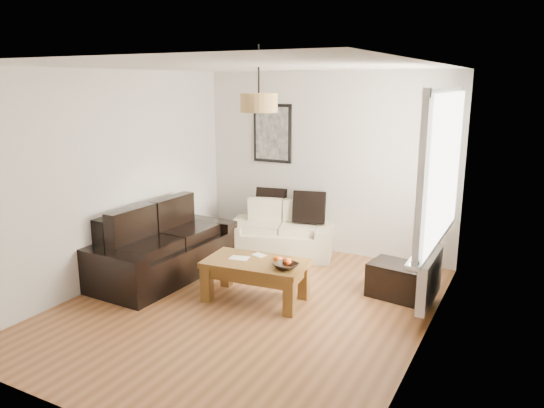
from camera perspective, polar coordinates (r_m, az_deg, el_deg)
The scene contains 21 objects.
floor at distance 5.84m, azimuth -2.81°, elevation -11.30°, with size 4.50×4.50×0.00m, color brown.
ceiling at distance 5.31m, azimuth -3.14°, elevation 15.11°, with size 3.80×4.50×0.00m, color white, non-canonical shape.
wall_back at distance 7.42m, azimuth 5.99°, elevation 4.50°, with size 3.80×0.04×2.60m, color silver, non-canonical shape.
wall_front at distance 3.75m, azimuth -20.92°, elevation -5.25°, with size 3.80×0.04×2.60m, color silver, non-canonical shape.
wall_left at distance 6.59m, azimuth -17.32°, elevation 2.84°, with size 0.04×4.50×2.60m, color silver, non-canonical shape.
wall_right at distance 4.77m, azimuth 17.07°, elevation -1.05°, with size 0.04×4.50×2.60m, color silver, non-canonical shape.
window_bay at distance 5.49m, azimuth 18.50°, elevation 3.90°, with size 0.14×1.90×1.60m, color white, non-canonical shape.
radiator at distance 5.81m, azimuth 17.21°, elevation -8.00°, with size 0.10×0.90×0.52m, color white.
poster at distance 7.70m, azimuth 0.05°, elevation 7.90°, with size 0.62×0.04×0.87m, color black, non-canonical shape.
pendant_shade at distance 5.57m, azimuth -1.47°, elevation 11.24°, with size 0.40×0.40×0.20m, color tan.
loveseat_cream at distance 7.39m, azimuth 1.04°, elevation -2.89°, with size 1.47×0.80×0.73m, color beige, non-canonical shape.
sofa_leather at distance 6.72m, azimuth -11.99°, elevation -4.32°, with size 1.98×0.96×0.86m, color black, non-canonical shape.
coffee_table at distance 5.91m, azimuth -1.84°, elevation -8.51°, with size 1.15×0.63×0.47m, color brown, non-canonical shape.
ottoman at distance 6.17m, azimuth 14.14°, elevation -8.31°, with size 0.70×0.45×0.40m, color black.
cushion_left at distance 7.58m, azimuth -0.13°, elevation 0.13°, with size 0.44×0.14×0.44m, color black.
cushion_right at distance 7.32m, azimuth 4.17°, elevation -0.35°, with size 0.46×0.14×0.46m, color black.
fruit_bowl at distance 5.58m, azimuth 1.57°, elevation -6.94°, with size 0.26×0.26×0.06m, color black.
orange_a at distance 5.73m, azimuth 0.76°, elevation -6.30°, with size 0.09×0.09×0.09m, color #FE5915.
orange_b at distance 5.68m, azimuth 1.78°, elevation -6.48°, with size 0.09×0.09×0.09m, color #F24C14.
orange_c at distance 5.76m, azimuth 0.50°, elevation -6.16°, with size 0.07×0.07×0.07m, color orange.
papers at distance 5.92m, azimuth -3.68°, elevation -6.04°, with size 0.22×0.15×0.01m, color white.
Camera 1 is at (2.73, -4.55, 2.45)m, focal length 33.73 mm.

